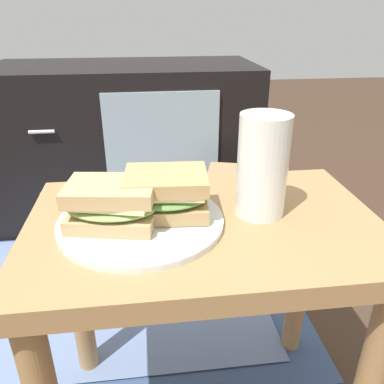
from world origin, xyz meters
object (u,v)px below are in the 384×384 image
sandwich_front (112,204)px  sandwich_back (166,193)px  tv_cabinet (129,141)px  paper_bag (237,219)px  plate (141,221)px  beer_glass (262,167)px

sandwich_front → sandwich_back: sandwich_back is taller
tv_cabinet → paper_bag: (0.34, -0.43, -0.13)m
plate → paper_bag: plate is taller
plate → sandwich_front: size_ratio=1.67×
beer_glass → paper_bag: beer_glass is taller
sandwich_back → beer_glass: beer_glass is taller
sandwich_front → paper_bag: size_ratio=0.47×
paper_bag → sandwich_front: bearing=-121.9°
beer_glass → tv_cabinet: bearing=104.5°
sandwich_front → tv_cabinet: bearing=90.5°
beer_glass → sandwich_front: bearing=-173.7°
paper_bag → sandwich_back: bearing=-116.1°
sandwich_front → sandwich_back: (0.08, 0.03, 0.00)m
sandwich_back → beer_glass: 0.16m
tv_cabinet → paper_bag: size_ratio=2.97×
sandwich_back → beer_glass: (0.15, 0.00, 0.04)m
sandwich_front → sandwich_back: size_ratio=1.08×
sandwich_front → paper_bag: (0.33, 0.53, -0.34)m
paper_bag → plate: bearing=-119.2°
plate → beer_glass: (0.19, 0.01, 0.08)m
beer_glass → paper_bag: 0.64m
sandwich_back → tv_cabinet: bearing=95.5°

